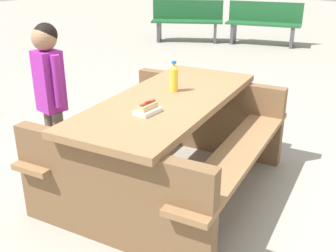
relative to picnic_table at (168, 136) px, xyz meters
The scene contains 7 objects.
ground_plane 0.44m from the picnic_table, ahead, with size 30.00×30.00×0.00m, color gray.
picnic_table is the anchor object (origin of this frame).
soda_bottle 0.45m from the picnic_table, 150.82° to the right, with size 0.07×0.07×0.24m.
hotdog_tray 0.48m from the picnic_table, 21.63° to the left, with size 0.19×0.13×0.08m.
child_in_coat 1.02m from the picnic_table, 59.15° to the right, with size 0.20×0.31×1.26m.
park_bench_near 6.05m from the picnic_table, 139.18° to the right, with size 1.25×1.42×0.85m.
park_bench_mid 6.02m from the picnic_table, 154.37° to the right, with size 0.98×1.53×0.85m.
Camera 1 is at (2.01, 2.00, 1.72)m, focal length 43.46 mm.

